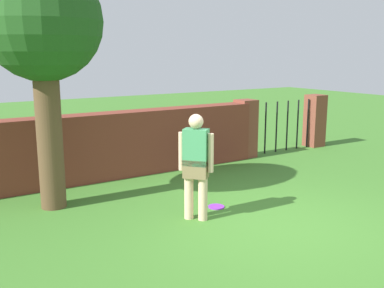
{
  "coord_description": "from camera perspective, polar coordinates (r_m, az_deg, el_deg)",
  "views": [
    {
      "loc": [
        -4.32,
        -4.53,
        2.49
      ],
      "look_at": [
        -0.41,
        1.62,
        1.0
      ],
      "focal_mm": 41.62,
      "sensor_mm": 36.0,
      "label": 1
    }
  ],
  "objects": [
    {
      "name": "brick_wall",
      "position": [
        8.95,
        -13.38,
        -0.54
      ],
      "size": [
        7.79,
        0.5,
        1.33
      ],
      "primitive_type": "cube",
      "color": "brown",
      "rests_on": "ground"
    },
    {
      "name": "tree",
      "position": [
        7.37,
        -18.61,
        13.95
      ],
      "size": [
        1.85,
        1.85,
        3.9
      ],
      "color": "brown",
      "rests_on": "ground"
    },
    {
      "name": "ground_plane",
      "position": [
        6.74,
        10.55,
        -10.35
      ],
      "size": [
        40.0,
        40.0,
        0.0
      ],
      "primitive_type": "plane",
      "color": "#3D7528"
    },
    {
      "name": "frisbee_purple",
      "position": [
        7.41,
        3.12,
        -8.03
      ],
      "size": [
        0.27,
        0.27,
        0.02
      ],
      "primitive_type": "cylinder",
      "color": "purple",
      "rests_on": "ground"
    },
    {
      "name": "fence_gate",
      "position": [
        11.67,
        11.46,
        2.48
      ],
      "size": [
        2.85,
        0.44,
        1.4
      ],
      "color": "brown",
      "rests_on": "ground"
    },
    {
      "name": "person",
      "position": [
        6.64,
        0.5,
        -2.33
      ],
      "size": [
        0.4,
        0.43,
        1.62
      ],
      "rotation": [
        0.0,
        0.0,
        2.29
      ],
      "color": "beige",
      "rests_on": "ground"
    }
  ]
}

